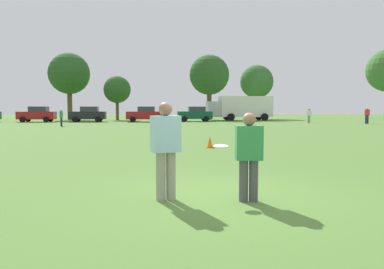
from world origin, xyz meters
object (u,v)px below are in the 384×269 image
at_px(parked_car_mid_right, 88,114).
at_px(bystander_field_marshal, 309,115).
at_px(player_thrower, 166,145).
at_px(parked_car_far_right, 195,114).
at_px(bystander_far_jogger, 61,116).
at_px(parked_car_near_right, 145,114).
at_px(box_truck, 241,107).
at_px(parked_car_center, 37,114).
at_px(traffic_cone, 210,142).
at_px(bystander_sideline_watcher, 367,114).
at_px(player_defender, 249,152).
at_px(frisbee, 221,146).

height_order(parked_car_mid_right, bystander_field_marshal, parked_car_mid_right).
relative_size(player_thrower, parked_car_far_right, 0.42).
bearing_deg(bystander_far_jogger, parked_car_near_right, 54.04).
bearing_deg(box_truck, parked_car_far_right, -155.12).
xyz_separation_m(player_thrower, parked_car_mid_right, (-7.60, 39.61, -0.07)).
bearing_deg(player_thrower, parked_car_center, 108.72).
bearing_deg(traffic_cone, parked_car_center, 116.88).
xyz_separation_m(parked_car_near_right, bystander_sideline_watcher, (23.17, -8.01, 0.05)).
bearing_deg(bystander_sideline_watcher, traffic_cone, -132.41).
relative_size(player_defender, bystander_field_marshal, 0.99).
relative_size(player_defender, parked_car_center, 0.37).
distance_m(player_thrower, player_defender, 1.48).
distance_m(traffic_cone, parked_car_near_right, 30.12).
relative_size(frisbee, bystander_field_marshal, 0.17).
height_order(traffic_cone, parked_car_near_right, parked_car_near_right).
xyz_separation_m(parked_car_center, box_truck, (25.07, 2.73, 0.83)).
distance_m(bystander_far_jogger, bystander_field_marshal, 25.87).
height_order(parked_car_mid_right, box_truck, box_truck).
relative_size(traffic_cone, bystander_far_jogger, 0.31).
xyz_separation_m(player_defender, parked_car_center, (-14.94, 40.07, 0.04)).
bearing_deg(parked_car_mid_right, player_defender, -77.21).
distance_m(parked_car_center, box_truck, 25.24).
height_order(frisbee, bystander_sideline_watcher, bystander_sideline_watcher).
height_order(player_defender, parked_car_mid_right, parked_car_mid_right).
distance_m(bystander_sideline_watcher, bystander_far_jogger, 30.57).
xyz_separation_m(parked_car_mid_right, bystander_field_marshal, (24.75, -5.98, -0.03)).
distance_m(frisbee, parked_car_mid_right, 40.54).
xyz_separation_m(frisbee, bystander_far_jogger, (-9.26, 28.73, -0.08)).
bearing_deg(traffic_cone, parked_car_near_right, 95.97).
bearing_deg(parked_car_mid_right, box_truck, 8.71).
relative_size(player_defender, bystander_far_jogger, 1.00).
height_order(frisbee, bystander_field_marshal, bystander_field_marshal).
bearing_deg(frisbee, bystander_sideline_watcher, 55.43).
bearing_deg(bystander_sideline_watcher, player_thrower, -125.81).
xyz_separation_m(parked_car_mid_right, box_truck, (19.18, 2.94, 0.83)).
xyz_separation_m(frisbee, box_truck, (10.59, 42.55, 0.79)).
bearing_deg(bystander_sideline_watcher, player_defender, -123.78).
height_order(bystander_sideline_watcher, bystander_far_jogger, bystander_sideline_watcher).
relative_size(parked_car_mid_right, parked_car_near_right, 1.00).
bearing_deg(parked_car_far_right, parked_car_center, 179.27).
xyz_separation_m(bystander_sideline_watcher, bystander_far_jogger, (-30.50, -2.09, -0.09)).
relative_size(parked_car_near_right, parked_car_far_right, 1.00).
bearing_deg(parked_car_far_right, parked_car_near_right, -173.02).
bearing_deg(box_truck, player_defender, -103.32).
height_order(parked_car_near_right, box_truck, box_truck).
bearing_deg(parked_car_far_right, bystander_sideline_watcher, -27.19).
relative_size(player_thrower, frisbee, 6.50).
relative_size(frisbee, parked_car_center, 0.06).
height_order(traffic_cone, parked_car_center, parked_car_center).
bearing_deg(parked_car_mid_right, bystander_field_marshal, -13.59).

